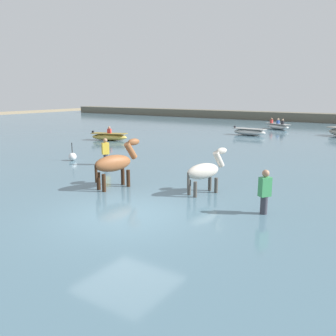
# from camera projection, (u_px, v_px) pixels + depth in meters

# --- Properties ---
(ground_plane) EXTENTS (120.00, 120.00, 0.00)m
(ground_plane) POSITION_uv_depth(u_px,v_px,m) (127.00, 227.00, 9.83)
(ground_plane) COLOR gray
(water_surface) EXTENTS (90.00, 90.00, 0.37)m
(water_surface) POSITION_uv_depth(u_px,v_px,m) (254.00, 163.00, 17.93)
(water_surface) COLOR #476675
(water_surface) RESTS_ON ground
(horse_lead_pinto) EXTENTS (0.90, 1.69, 1.86)m
(horse_lead_pinto) POSITION_uv_depth(u_px,v_px,m) (205.00, 172.00, 11.63)
(horse_lead_pinto) COLOR beige
(horse_lead_pinto) RESTS_ON ground
(horse_trailing_chestnut) EXTENTS (0.85, 1.90, 2.06)m
(horse_trailing_chestnut) POSITION_uv_depth(u_px,v_px,m) (115.00, 164.00, 12.32)
(horse_trailing_chestnut) COLOR brown
(horse_trailing_chestnut) RESTS_ON ground
(boat_distant_west) EXTENTS (2.65, 0.97, 0.67)m
(boat_distant_west) POSITION_uv_depth(u_px,v_px,m) (249.00, 132.00, 27.83)
(boat_distant_west) COLOR silver
(boat_distant_west) RESTS_ON water_surface
(boat_near_port) EXTENTS (2.73, 1.69, 0.99)m
(boat_near_port) POSITION_uv_depth(u_px,v_px,m) (109.00, 137.00, 24.85)
(boat_near_port) COLOR gold
(boat_near_port) RESTS_ON water_surface
(boat_near_starboard) EXTENTS (2.78, 2.24, 0.99)m
(boat_near_starboard) POSITION_uv_depth(u_px,v_px,m) (278.00, 126.00, 32.45)
(boat_near_starboard) COLOR silver
(boat_near_starboard) RESTS_ON water_surface
(person_wading_close) EXTENTS (0.33, 0.38, 1.63)m
(person_wading_close) POSITION_uv_depth(u_px,v_px,m) (106.00, 154.00, 16.33)
(person_wading_close) COLOR #383842
(person_wading_close) RESTS_ON ground
(person_onlooker_right) EXTENTS (0.35, 0.38, 1.63)m
(person_onlooker_right) POSITION_uv_depth(u_px,v_px,m) (264.00, 197.00, 9.70)
(person_onlooker_right) COLOR #383842
(person_onlooker_right) RESTS_ON ground
(channel_buoy) EXTENTS (0.39, 0.39, 0.89)m
(channel_buoy) POSITION_uv_depth(u_px,v_px,m) (72.00, 157.00, 17.46)
(channel_buoy) COLOR silver
(channel_buoy) RESTS_ON water_surface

